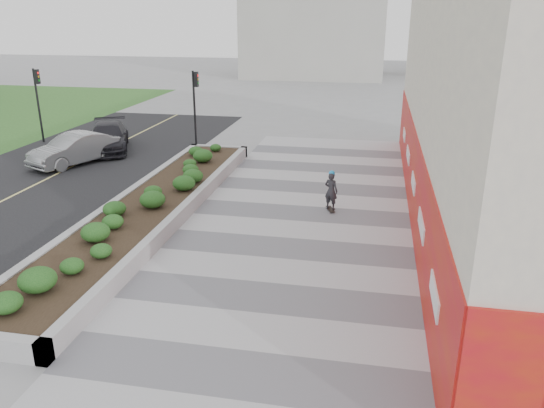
{
  "coord_description": "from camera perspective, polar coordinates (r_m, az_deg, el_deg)",
  "views": [
    {
      "loc": [
        2.47,
        -10.3,
        7.08
      ],
      "look_at": [
        -0.71,
        6.01,
        1.1
      ],
      "focal_mm": 35.0,
      "sensor_mm": 36.0,
      "label": 1
    }
  ],
  "objects": [
    {
      "name": "traffic_signal_far",
      "position": [
        33.48,
        -23.88,
        10.73
      ],
      "size": [
        0.33,
        0.28,
        4.2
      ],
      "color": "black",
      "rests_on": "ground"
    },
    {
      "name": "car_dark",
      "position": [
        30.46,
        -17.22,
        6.88
      ],
      "size": [
        3.89,
        5.43,
        1.46
      ],
      "primitive_type": "imported",
      "rotation": [
        0.0,
        0.0,
        0.41
      ],
      "color": "black",
      "rests_on": "ground"
    },
    {
      "name": "car_silver",
      "position": [
        28.16,
        -20.48,
        5.55
      ],
      "size": [
        3.28,
        4.82,
        1.5
      ],
      "primitive_type": "imported",
      "rotation": [
        0.0,
        0.0,
        -0.41
      ],
      "color": "#999BA0",
      "rests_on": "ground"
    },
    {
      "name": "walkway",
      "position": [
        15.26,
        0.47,
        -7.82
      ],
      "size": [
        8.0,
        36.0,
        0.01
      ],
      "primitive_type": "cube",
      "color": "#A8A8AD",
      "rests_on": "ground"
    },
    {
      "name": "planter",
      "position": [
        20.18,
        -12.91,
        -0.0
      ],
      "size": [
        3.0,
        18.0,
        0.9
      ],
      "color": "#9E9EA0",
      "rests_on": "ground"
    },
    {
      "name": "skateboarder",
      "position": [
        20.05,
        6.38,
        1.44
      ],
      "size": [
        0.62,
        0.75,
        1.6
      ],
      "rotation": [
        0.0,
        0.0,
        0.32
      ],
      "color": "beige",
      "rests_on": "ground"
    },
    {
      "name": "ground",
      "position": [
        12.74,
        -2.09,
        -13.98
      ],
      "size": [
        160.0,
        160.0,
        0.0
      ],
      "primitive_type": "plane",
      "color": "gray",
      "rests_on": "ground"
    },
    {
      "name": "traffic_signal_near",
      "position": [
        29.76,
        -8.25,
        11.24
      ],
      "size": [
        0.33,
        0.28,
        4.2
      ],
      "color": "black",
      "rests_on": "ground"
    },
    {
      "name": "manhole_cover",
      "position": [
        15.19,
        2.35,
        -7.98
      ],
      "size": [
        0.44,
        0.44,
        0.01
      ],
      "primitive_type": "cylinder",
      "color": "#595654",
      "rests_on": "ground"
    },
    {
      "name": "building",
      "position": [
        20.04,
        24.23,
        9.17
      ],
      "size": [
        6.04,
        24.08,
        8.0
      ],
      "color": "beige",
      "rests_on": "ground"
    }
  ]
}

